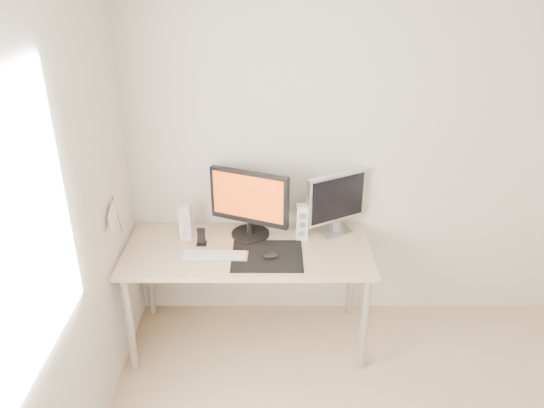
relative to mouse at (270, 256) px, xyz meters
name	(u,v)px	position (x,y,z in m)	size (l,w,h in m)	color
wall_back	(387,154)	(0.78, 0.49, 0.50)	(3.50, 3.50, 0.00)	silver
wall_left	(9,316)	(-0.97, -1.26, 0.50)	(3.50, 3.50, 0.00)	silver
mousepad	(267,256)	(-0.02, 0.03, -0.02)	(0.45, 0.40, 0.00)	black
mouse	(270,256)	(0.00, 0.00, 0.00)	(0.10, 0.06, 0.04)	black
desk	(248,259)	(-0.15, 0.12, -0.10)	(1.60, 0.70, 0.73)	#D1B587
main_monitor	(249,202)	(-0.14, 0.30, 0.23)	(0.52, 0.34, 0.47)	black
second_monitor	(336,201)	(0.44, 0.34, 0.22)	(0.41, 0.26, 0.43)	#BCBDBF
speaker_left	(186,222)	(-0.57, 0.27, 0.10)	(0.08, 0.09, 0.24)	silver
speaker_right	(302,222)	(0.21, 0.27, 0.10)	(0.08, 0.09, 0.24)	white
keyboard	(215,255)	(-0.35, 0.03, -0.01)	(0.42, 0.14, 0.02)	#AFAFB2
phone_dock	(202,240)	(-0.45, 0.18, 0.01)	(0.07, 0.06, 0.12)	black
pennant	(114,215)	(-0.94, -0.02, 0.30)	(0.01, 0.23, 0.29)	#A57F54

